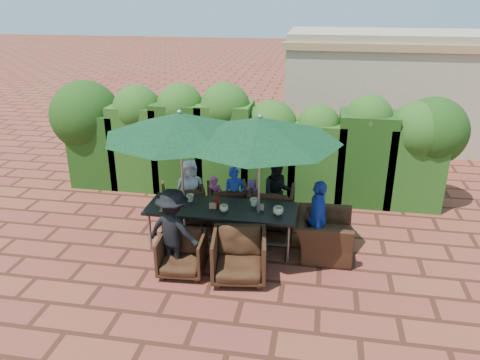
% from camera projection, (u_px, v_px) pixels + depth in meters
% --- Properties ---
extents(ground, '(80.00, 80.00, 0.00)m').
position_uv_depth(ground, '(228.00, 242.00, 8.54)').
color(ground, brown).
rests_on(ground, ground).
extents(dining_table, '(2.62, 0.90, 0.75)m').
position_uv_depth(dining_table, '(221.00, 211.00, 8.16)').
color(dining_table, black).
rests_on(dining_table, ground).
extents(umbrella_left, '(2.57, 2.57, 2.46)m').
position_uv_depth(umbrella_left, '(180.00, 124.00, 7.68)').
color(umbrella_left, gray).
rests_on(umbrella_left, ground).
extents(umbrella_right, '(2.66, 2.66, 2.46)m').
position_uv_depth(umbrella_right, '(260.00, 129.00, 7.41)').
color(umbrella_right, gray).
rests_on(umbrella_right, ground).
extents(chair_far_left, '(1.02, 0.99, 0.83)m').
position_uv_depth(chair_far_left, '(183.00, 201.00, 9.21)').
color(chair_far_left, black).
rests_on(chair_far_left, ground).
extents(chair_far_mid, '(0.95, 0.92, 0.80)m').
position_uv_depth(chair_far_mid, '(228.00, 201.00, 9.25)').
color(chair_far_mid, black).
rests_on(chair_far_mid, ground).
extents(chair_far_right, '(0.84, 0.79, 0.86)m').
position_uv_depth(chair_far_right, '(272.00, 204.00, 9.02)').
color(chair_far_right, black).
rests_on(chair_far_right, ground).
extents(chair_near_left, '(0.76, 0.72, 0.74)m').
position_uv_depth(chair_near_left, '(182.00, 252.00, 7.48)').
color(chair_near_left, black).
rests_on(chair_near_left, ground).
extents(chair_near_right, '(0.93, 0.89, 0.86)m').
position_uv_depth(chair_near_right, '(239.00, 254.00, 7.31)').
color(chair_near_right, black).
rests_on(chair_near_right, ground).
extents(chair_end_right, '(0.71, 1.09, 0.95)m').
position_uv_depth(chair_end_right, '(324.00, 229.00, 8.00)').
color(chair_end_right, black).
rests_on(chair_end_right, ground).
extents(adult_far_left, '(0.69, 0.53, 1.22)m').
position_uv_depth(adult_far_left, '(190.00, 190.00, 9.22)').
color(adult_far_left, silver).
rests_on(adult_far_left, ground).
extents(adult_far_mid, '(0.49, 0.43, 1.17)m').
position_uv_depth(adult_far_mid, '(235.00, 196.00, 8.99)').
color(adult_far_mid, '#1F3DAA').
rests_on(adult_far_mid, ground).
extents(adult_far_right, '(0.70, 0.51, 1.31)m').
position_uv_depth(adult_far_right, '(278.00, 193.00, 8.95)').
color(adult_far_right, black).
rests_on(adult_far_right, ground).
extents(adult_near_left, '(0.99, 0.64, 1.42)m').
position_uv_depth(adult_near_left, '(174.00, 231.00, 7.43)').
color(adult_near_left, black).
rests_on(adult_near_left, ground).
extents(adult_end_right, '(0.43, 0.82, 1.37)m').
position_uv_depth(adult_end_right, '(318.00, 219.00, 7.86)').
color(adult_end_right, '#1F3DAA').
rests_on(adult_end_right, ground).
extents(child_left, '(0.37, 0.32, 0.92)m').
position_uv_depth(child_left, '(215.00, 199.00, 9.18)').
color(child_left, '#CF498F').
rests_on(child_left, ground).
extents(child_right, '(0.34, 0.28, 0.91)m').
position_uv_depth(child_right, '(252.00, 202.00, 9.06)').
color(child_right, '#734392').
rests_on(child_right, ground).
extents(pedestrian_a, '(1.51, 0.64, 1.57)m').
position_uv_depth(pedestrian_a, '(323.00, 138.00, 11.84)').
color(pedestrian_a, '#217B32').
rests_on(pedestrian_a, ground).
extents(pedestrian_b, '(0.95, 0.70, 1.78)m').
position_uv_depth(pedestrian_b, '(359.00, 133.00, 11.89)').
color(pedestrian_b, '#CF498F').
rests_on(pedestrian_b, ground).
extents(pedestrian_c, '(0.98, 1.04, 1.53)m').
position_uv_depth(pedestrian_c, '(389.00, 143.00, 11.58)').
color(pedestrian_c, gray).
rests_on(pedestrian_c, ground).
extents(cup_a, '(0.18, 0.18, 0.14)m').
position_uv_depth(cup_a, '(164.00, 204.00, 8.09)').
color(cup_a, beige).
rests_on(cup_a, dining_table).
extents(cup_b, '(0.14, 0.14, 0.13)m').
position_uv_depth(cup_b, '(190.00, 198.00, 8.35)').
color(cup_b, beige).
rests_on(cup_b, dining_table).
extents(cup_c, '(0.15, 0.15, 0.12)m').
position_uv_depth(cup_c, '(224.00, 208.00, 7.97)').
color(cup_c, beige).
rests_on(cup_c, dining_table).
extents(cup_d, '(0.14, 0.14, 0.14)m').
position_uv_depth(cup_d, '(254.00, 202.00, 8.18)').
color(cup_d, beige).
rests_on(cup_d, dining_table).
extents(cup_e, '(0.18, 0.18, 0.14)m').
position_uv_depth(cup_e, '(278.00, 211.00, 7.86)').
color(cup_e, beige).
rests_on(cup_e, dining_table).
extents(ketchup_bottle, '(0.04, 0.04, 0.17)m').
position_uv_depth(ketchup_bottle, '(218.00, 201.00, 8.17)').
color(ketchup_bottle, '#B20C0A').
rests_on(ketchup_bottle, dining_table).
extents(sauce_bottle, '(0.04, 0.04, 0.17)m').
position_uv_depth(sauce_bottle, '(214.00, 201.00, 8.17)').
color(sauce_bottle, '#4C230C').
rests_on(sauce_bottle, dining_table).
extents(serving_tray, '(0.35, 0.25, 0.02)m').
position_uv_depth(serving_tray, '(171.00, 209.00, 8.06)').
color(serving_tray, olive).
rests_on(serving_tray, dining_table).
extents(number_block_left, '(0.12, 0.06, 0.10)m').
position_uv_depth(number_block_left, '(213.00, 206.00, 8.09)').
color(number_block_left, tan).
rests_on(number_block_left, dining_table).
extents(number_block_right, '(0.12, 0.06, 0.10)m').
position_uv_depth(number_block_right, '(260.00, 207.00, 8.04)').
color(number_block_right, tan).
rests_on(number_block_right, dining_table).
extents(hedge_wall, '(9.10, 1.60, 2.47)m').
position_uv_depth(hedge_wall, '(243.00, 137.00, 10.19)').
color(hedge_wall, black).
rests_on(hedge_wall, ground).
extents(building, '(6.20, 3.08, 3.20)m').
position_uv_depth(building, '(390.00, 88.00, 13.76)').
color(building, tan).
rests_on(building, ground).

